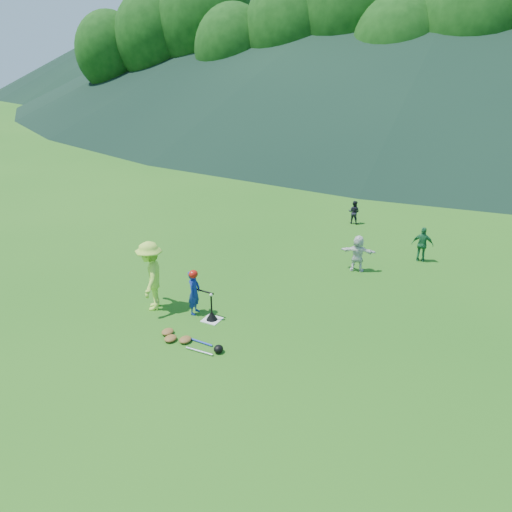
{
  "coord_description": "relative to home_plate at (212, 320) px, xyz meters",
  "views": [
    {
      "loc": [
        6.28,
        -9.6,
        6.51
      ],
      "look_at": [
        0.0,
        2.5,
        0.9
      ],
      "focal_mm": 35.0,
      "sensor_mm": 36.0,
      "label": 1
    }
  ],
  "objects": [
    {
      "name": "ground",
      "position": [
        0.0,
        0.0,
        -0.01
      ],
      "size": [
        120.0,
        120.0,
        0.0
      ],
      "primitive_type": "plane",
      "color": "#205F15",
      "rests_on": "ground"
    },
    {
      "name": "home_plate",
      "position": [
        0.0,
        0.0,
        0.0
      ],
      "size": [
        0.45,
        0.45,
        0.02
      ],
      "primitive_type": "cube",
      "color": "silver",
      "rests_on": "ground"
    },
    {
      "name": "baseball",
      "position": [
        0.0,
        0.0,
        0.73
      ],
      "size": [
        0.08,
        0.08,
        0.08
      ],
      "primitive_type": "sphere",
      "color": "white",
      "rests_on": "batting_tee"
    },
    {
      "name": "batter_child",
      "position": [
        -0.61,
        0.12,
        0.6
      ],
      "size": [
        0.36,
        0.49,
        1.22
      ],
      "primitive_type": "imported",
      "rotation": [
        0.0,
        0.0,
        1.74
      ],
      "color": "navy",
      "rests_on": "ground"
    },
    {
      "name": "adult_coach",
      "position": [
        -1.78,
        -0.16,
        0.95
      ],
      "size": [
        1.25,
        1.43,
        1.92
      ],
      "primitive_type": "imported",
      "rotation": [
        0.0,
        0.0,
        -1.03
      ],
      "color": "#B7EB45",
      "rests_on": "ground"
    },
    {
      "name": "fielder_b",
      "position": [
        0.9,
        9.38,
        0.47
      ],
      "size": [
        0.47,
        0.37,
        0.95
      ],
      "primitive_type": "imported",
      "rotation": [
        0.0,
        0.0,
        3.13
      ],
      "color": "black",
      "rests_on": "ground"
    },
    {
      "name": "fielder_c",
      "position": [
        4.08,
        6.6,
        0.58
      ],
      "size": [
        0.72,
        0.36,
        1.18
      ],
      "primitive_type": "imported",
      "rotation": [
        0.0,
        0.0,
        3.25
      ],
      "color": "#206C3B",
      "rests_on": "ground"
    },
    {
      "name": "fielder_d",
      "position": [
        2.41,
        4.84,
        0.58
      ],
      "size": [
        1.15,
        0.55,
        1.19
      ],
      "primitive_type": "imported",
      "rotation": [
        0.0,
        0.0,
        3.32
      ],
      "color": "silver",
      "rests_on": "ground"
    },
    {
      "name": "batting_tee",
      "position": [
        0.0,
        0.0,
        0.12
      ],
      "size": [
        0.3,
        0.3,
        0.68
      ],
      "color": "black",
      "rests_on": "home_plate"
    },
    {
      "name": "batter_gear",
      "position": [
        -0.58,
        0.12,
        1.1
      ],
      "size": [
        0.73,
        0.26,
        0.58
      ],
      "color": "red",
      "rests_on": "ground"
    },
    {
      "name": "equipment_pile",
      "position": [
        -0.01,
        -1.21,
        0.06
      ],
      "size": [
        1.8,
        0.56,
        0.19
      ],
      "color": "olive",
      "rests_on": "ground"
    },
    {
      "name": "outfield_fence",
      "position": [
        0.0,
        28.0,
        0.69
      ],
      "size": [
        70.07,
        0.08,
        1.33
      ],
      "color": "gray",
      "rests_on": "ground"
    },
    {
      "name": "tree_line",
      "position": [
        0.2,
        33.83,
        8.2
      ],
      "size": [
        70.04,
        11.4,
        14.82
      ],
      "color": "#382314",
      "rests_on": "ground"
    }
  ]
}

